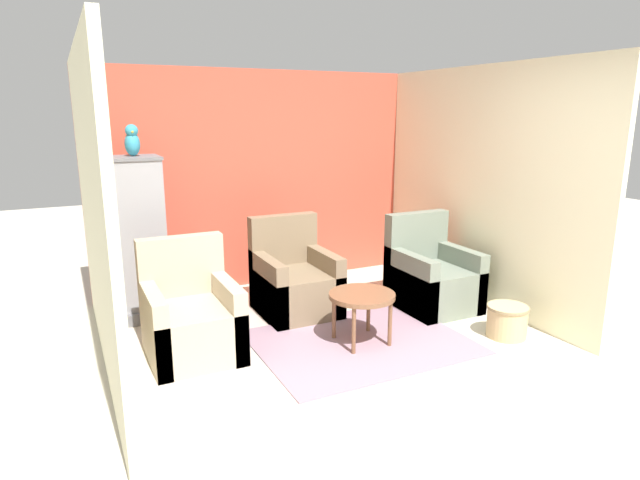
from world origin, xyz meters
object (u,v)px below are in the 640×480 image
armchair_left (191,320)px  wicker_basket (507,320)px  coffee_table (362,299)px  parrot (132,141)px  potted_plant (196,269)px  armchair_right (431,279)px  birdcage (140,241)px  armchair_middle (295,283)px

armchair_left → wicker_basket: 2.81m
coffee_table → parrot: (-1.62, 1.54, 1.32)m
armchair_left → wicker_basket: (2.65, -0.90, -0.15)m
coffee_table → parrot: size_ratio=1.92×
coffee_table → potted_plant: potted_plant is taller
armchair_left → wicker_basket: armchair_left is taller
potted_plant → parrot: bearing=-162.3°
armchair_right → potted_plant: 2.50m
potted_plant → wicker_basket: 3.18m
coffee_table → armchair_left: armchair_left is taller
birdcage → armchair_right: bearing=-21.4°
armchair_left → armchair_right: (2.51, 0.03, 0.00)m
armchair_middle → potted_plant: (-0.82, 0.76, 0.06)m
coffee_table → birdcage: bearing=136.5°
wicker_basket → armchair_left: bearing=161.3°
armchair_right → parrot: (-2.73, 1.07, 1.42)m
armchair_middle → parrot: 2.07m
armchair_middle → birdcage: birdcage is taller
parrot → wicker_basket: size_ratio=0.81×
armchair_left → birdcage: birdcage is taller
wicker_basket → armchair_right: bearing=99.1°
armchair_left → potted_plant: size_ratio=1.60×
potted_plant → wicker_basket: bearing=-43.4°
coffee_table → birdcage: size_ratio=0.36×
armchair_right → parrot: bearing=158.6°
coffee_table → parrot: bearing=136.4°
coffee_table → armchair_left: size_ratio=0.60×
coffee_table → potted_plant: bearing=121.3°
armchair_right → potted_plant: size_ratio=1.60×
armchair_left → armchair_middle: 1.28m
armchair_middle → potted_plant: 1.12m
parrot → potted_plant: bearing=17.7°
coffee_table → birdcage: birdcage is taller
armchair_left → potted_plant: bearing=74.8°
armchair_left → armchair_right: same height
birdcage → wicker_basket: birdcage is taller
coffee_table → armchair_left: bearing=162.5°
armchair_middle → potted_plant: bearing=137.0°
birdcage → potted_plant: size_ratio=2.65×
coffee_table → armchair_right: (1.11, 0.47, -0.10)m
armchair_middle → wicker_basket: 2.06m
potted_plant → wicker_basket: potted_plant is taller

